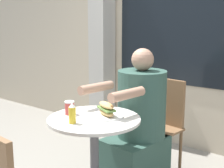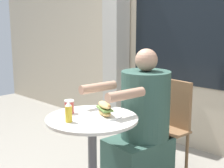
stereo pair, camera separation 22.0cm
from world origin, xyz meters
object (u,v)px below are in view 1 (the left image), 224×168
diner_chair (161,118)px  sandwich_on_plate (106,111)px  cafe_table (94,147)px  seated_diner (138,131)px  condiment_bottle (72,113)px  drink_cup (70,108)px

diner_chair → sandwich_on_plate: diner_chair is taller
cafe_table → seated_diner: (0.02, 0.52, -0.03)m
cafe_table → diner_chair: diner_chair is taller
cafe_table → sandwich_on_plate: sandwich_on_plate is taller
seated_diner → diner_chair: bearing=-85.7°
cafe_table → condiment_bottle: condiment_bottle is taller
sandwich_on_plate → seated_diner: bearing=93.9°
seated_diner → condiment_bottle: 0.75m
cafe_table → condiment_bottle: bearing=-100.3°
cafe_table → seated_diner: seated_diner is taller
cafe_table → drink_cup: size_ratio=7.82×
cafe_table → drink_cup: 0.32m
diner_chair → drink_cup: (-0.22, -0.91, 0.26)m
drink_cup → seated_diner: bearing=70.3°
diner_chair → condiment_bottle: 1.08m
seated_diner → drink_cup: seated_diner is taller
drink_cup → condiment_bottle: condiment_bottle is taller
cafe_table → sandwich_on_plate: size_ratio=3.08×
cafe_table → diner_chair: 0.87m
diner_chair → seated_diner: size_ratio=0.75×
seated_diner → sandwich_on_plate: (0.03, -0.44, 0.27)m
diner_chair → seated_diner: seated_diner is taller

